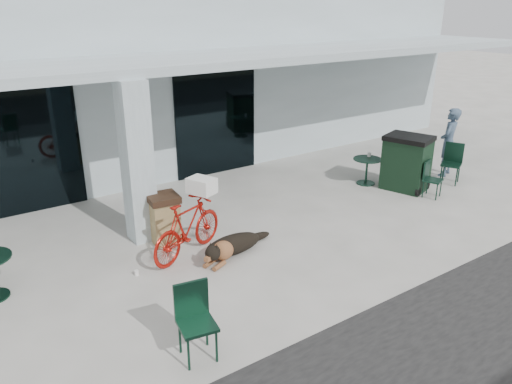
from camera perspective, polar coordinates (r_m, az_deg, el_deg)
ground at (r=9.08m, az=1.93°, el=-8.12°), size 80.00×80.00×0.00m
building at (r=15.74m, az=-17.18°, el=12.17°), size 22.00×7.00×4.50m
storefront_glass_left at (r=11.83m, az=-25.95°, el=3.82°), size 2.80×0.06×2.70m
storefront_glass_right at (r=13.44m, az=-4.56°, el=7.74°), size 2.40×0.06×2.70m
column at (r=9.67m, az=-13.42°, el=3.22°), size 0.50×0.50×3.12m
overhang at (r=11.09m, az=-9.38°, el=14.48°), size 22.00×2.80×0.18m
bicycle at (r=9.20m, az=-7.82°, el=-4.12°), size 1.87×1.16×1.09m
laundry_basket at (r=9.25m, az=-6.23°, el=0.74°), size 0.52×0.59×0.29m
dog at (r=9.29m, az=-2.63°, el=-5.89°), size 1.39×0.93×0.44m
cup_near_dog at (r=8.93m, az=-13.49°, el=-8.97°), size 0.09×0.09×0.09m
cafe_chair_near at (r=6.70m, az=-6.74°, el=-14.77°), size 0.55×0.58×1.03m
cafe_table_far at (r=13.10m, az=12.51°, el=2.34°), size 0.75×0.75×0.68m
cafe_chair_far_a at (r=12.60m, az=19.58°, el=1.34°), size 0.52×0.55×0.88m
cafe_chair_far_b at (r=13.74m, az=21.42°, el=3.01°), size 0.66×0.64×1.03m
person at (r=14.24m, az=21.15°, el=5.32°), size 0.78×0.66×1.83m
cup_on_table at (r=13.15m, az=12.81°, el=4.20°), size 0.09×0.09×0.12m
trash_receptacle at (r=9.82m, az=-10.44°, el=-2.99°), size 0.63×0.63×0.97m
wheeled_bin at (r=12.90m, az=16.82°, el=3.23°), size 1.13×1.27×1.36m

